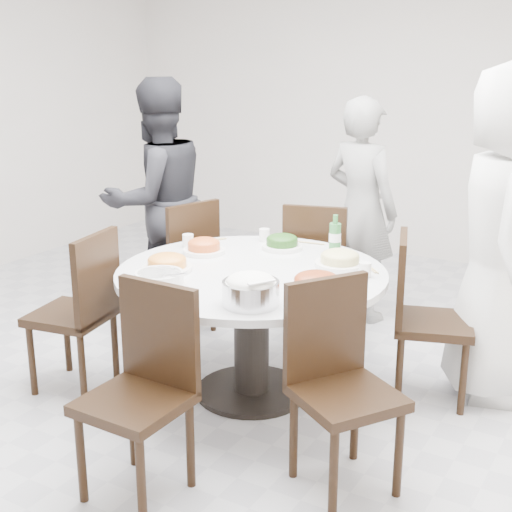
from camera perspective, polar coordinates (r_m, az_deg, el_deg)
The scene contains 22 objects.
floor at distance 4.54m, azimuth -1.96°, elevation -8.88°, with size 6.00×6.00×0.01m, color #BABABF.
wall_back at distance 6.84m, azimuth 11.84°, elevation 11.58°, with size 6.00×0.01×2.80m, color silver.
dining_table at distance 4.06m, azimuth -0.36°, elevation -6.20°, with size 1.50×1.50×0.75m, color silver.
chair_ne at distance 4.11m, azimuth 14.01°, elevation -4.97°, with size 0.42×0.42×0.95m, color black.
chair_n at distance 4.91m, azimuth 5.00°, elevation -0.96°, with size 0.42×0.42×0.95m, color black.
chair_nw at distance 4.97m, azimuth -6.28°, elevation -0.80°, with size 0.42×0.42×0.95m, color black.
chair_sw at distance 4.24m, azimuth -14.58°, elevation -4.31°, with size 0.42×0.42×0.95m, color black.
chair_s at distance 3.19m, azimuth -9.75°, elevation -11.12°, with size 0.42×0.42×0.95m, color black.
chair_se at distance 3.22m, azimuth 7.30°, elevation -10.73°, with size 0.42×0.42×0.95m, color black.
diner_right at distance 4.16m, azimuth 19.46°, elevation 1.59°, with size 0.92×0.60×1.88m, color silver.
diner_middle at distance 5.19m, azimuth 8.41°, elevation 3.66°, with size 0.59×0.39×1.62m, color black.
diner_left at distance 5.19m, azimuth -7.92°, elevation 4.38°, with size 0.85×0.66×1.74m, color black.
dish_greens at distance 4.34m, azimuth 2.10°, elevation 0.97°, with size 0.25×0.25×0.06m, color white.
dish_pale at distance 4.02m, azimuth 6.73°, elevation -0.33°, with size 0.28×0.28×0.08m, color white.
dish_orange at distance 4.26m, azimuth -4.19°, elevation 0.66°, with size 0.25×0.25×0.07m, color white.
dish_redbrown at distance 3.61m, azimuth 4.87°, elevation -2.25°, with size 0.30×0.30×0.07m, color white.
dish_tofu at distance 3.95m, azimuth -7.12°, elevation -0.68°, with size 0.28×0.28×0.07m, color white.
rice_bowl at distance 3.40m, azimuth -0.42°, elevation -2.99°, with size 0.28×0.28×0.12m, color silver.
soup_bowl at distance 3.70m, azimuth -7.73°, elevation -1.85°, with size 0.25×0.25×0.08m, color white.
beverage_bottle at distance 4.24m, azimuth 6.34°, elevation 1.71°, with size 0.07×0.07×0.24m, color #2C6F34.
tea_cups at distance 4.43m, azimuth 4.21°, elevation 1.37°, with size 0.07×0.07×0.08m, color white.
chopsticks at distance 4.48m, azimuth 3.48°, elevation 1.08°, with size 0.24×0.04×0.01m, color tan, non-canonical shape.
Camera 1 is at (2.22, -3.45, 1.94)m, focal length 50.00 mm.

